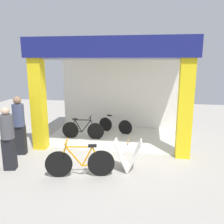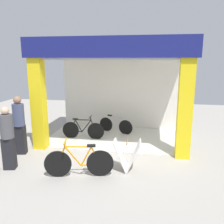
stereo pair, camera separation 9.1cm
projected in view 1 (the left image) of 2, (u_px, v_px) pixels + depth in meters
The scene contains 8 objects.
ground_plane at pixel (108, 152), 7.54m from camera, with size 17.93×17.93×0.00m, color #9E9991.
shop_facade at pixel (115, 87), 8.59m from camera, with size 5.16×3.24×3.54m.
bicycle_inside_0 at pixel (83, 130), 8.72m from camera, with size 1.58×0.43×0.87m.
bicycle_inside_1 at pixel (115, 125), 9.44m from camera, with size 1.40×0.55×0.81m.
bicycle_parked_0 at pixel (80, 162), 5.89m from camera, with size 1.71×0.51×0.96m.
sandwich_board_sign at pixel (128, 155), 6.25m from camera, with size 0.74×0.55×0.83m.
pedestrian_0 at pixel (19, 125), 7.19m from camera, with size 0.57×0.41×1.82m.
pedestrian_1 at pixel (8, 138), 6.19m from camera, with size 0.40×0.40×1.71m.
Camera 1 is at (1.24, -6.96, 2.90)m, focal length 37.81 mm.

